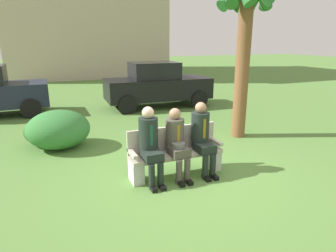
% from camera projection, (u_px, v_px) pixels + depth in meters
% --- Properties ---
extents(ground_plane, '(80.00, 80.00, 0.00)m').
position_uv_depth(ground_plane, '(190.00, 174.00, 5.64)').
color(ground_plane, '#547E38').
extents(park_bench, '(1.76, 0.44, 0.90)m').
position_uv_depth(park_bench, '(175.00, 153.00, 5.56)').
color(park_bench, '#B7AD9E').
rests_on(park_bench, ground).
extents(seated_man_left, '(0.34, 0.72, 1.36)m').
position_uv_depth(seated_man_left, '(150.00, 141.00, 5.16)').
color(seated_man_left, '#1E2823').
rests_on(seated_man_left, ground).
extents(seated_man_middle, '(0.34, 0.72, 1.28)m').
position_uv_depth(seated_man_middle, '(177.00, 140.00, 5.35)').
color(seated_man_middle, '#4C473D').
rests_on(seated_man_middle, ground).
extents(seated_man_right, '(0.34, 0.72, 1.35)m').
position_uv_depth(seated_man_right, '(202.00, 134.00, 5.54)').
color(seated_man_right, '#1E2823').
rests_on(seated_man_right, ground).
extents(palm_tree_tall, '(1.47, 1.50, 4.19)m').
position_uv_depth(palm_tree_tall, '(246.00, 20.00, 7.09)').
color(palm_tree_tall, brown).
rests_on(palm_tree_tall, ground).
extents(shrub_near_bench, '(1.44, 1.32, 0.90)m').
position_uv_depth(shrub_near_bench, '(59.00, 129.00, 6.91)').
color(shrub_near_bench, '#347636').
rests_on(shrub_near_bench, ground).
extents(shrub_mid_lawn, '(1.08, 0.99, 0.68)m').
position_uv_depth(shrub_mid_lawn, '(47.00, 131.00, 7.19)').
color(shrub_mid_lawn, '#33572D').
rests_on(shrub_mid_lawn, ground).
extents(parked_car_far, '(3.95, 1.81, 1.68)m').
position_uv_depth(parked_car_far, '(157.00, 85.00, 11.15)').
color(parked_car_far, black).
rests_on(parked_car_far, ground).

